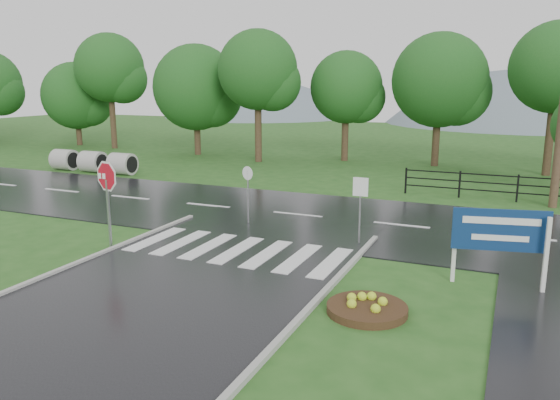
% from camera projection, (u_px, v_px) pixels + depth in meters
% --- Properties ---
extents(ground, '(120.00, 120.00, 0.00)m').
position_uv_depth(ground, '(132.00, 315.00, 12.13)').
color(ground, '#26551C').
rests_on(ground, ground).
extents(main_road, '(90.00, 8.00, 0.04)m').
position_uv_depth(main_road, '(298.00, 216.00, 21.09)').
color(main_road, black).
rests_on(main_road, ground).
extents(walkway, '(2.20, 11.00, 0.04)m').
position_uv_depth(walkway, '(547.00, 309.00, 12.41)').
color(walkway, black).
rests_on(walkway, ground).
extents(crosswalk, '(6.50, 2.80, 0.02)m').
position_uv_depth(crosswalk, '(237.00, 250.00, 16.60)').
color(crosswalk, silver).
rests_on(crosswalk, ground).
extents(fence_west, '(9.58, 0.08, 1.20)m').
position_uv_depth(fence_west, '(518.00, 186.00, 23.31)').
color(fence_west, black).
rests_on(fence_west, ground).
extents(hills, '(102.00, 48.00, 48.00)m').
position_uv_depth(hills, '(474.00, 240.00, 72.35)').
color(hills, slate).
rests_on(hills, ground).
extents(treeline, '(83.20, 5.20, 10.00)m').
position_uv_depth(treeline, '(397.00, 167.00, 33.26)').
color(treeline, '#174C18').
rests_on(treeline, ground).
extents(culvert_pipes, '(5.50, 1.20, 1.20)m').
position_uv_depth(culvert_pipes, '(93.00, 162.00, 31.11)').
color(culvert_pipes, '#9E9B93').
rests_on(culvert_pipes, ground).
extents(stop_sign, '(1.25, 0.34, 2.89)m').
position_uv_depth(stop_sign, '(107.00, 184.00, 16.67)').
color(stop_sign, '#939399').
rests_on(stop_sign, ground).
extents(estate_billboard, '(2.27, 0.54, 2.02)m').
position_uv_depth(estate_billboard, '(500.00, 234.00, 13.45)').
color(estate_billboard, silver).
rests_on(estate_billboard, ground).
extents(flower_bed, '(1.81, 1.81, 0.36)m').
position_uv_depth(flower_bed, '(367.00, 307.00, 12.19)').
color(flower_bed, '#332111').
rests_on(flower_bed, ground).
extents(reg_sign_small, '(0.48, 0.06, 2.17)m').
position_uv_depth(reg_sign_small, '(360.00, 198.00, 16.99)').
color(reg_sign_small, '#939399').
rests_on(reg_sign_small, ground).
extents(reg_sign_round, '(0.48, 0.17, 2.13)m').
position_uv_depth(reg_sign_round, '(248.00, 188.00, 19.54)').
color(reg_sign_round, '#939399').
rests_on(reg_sign_round, ground).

